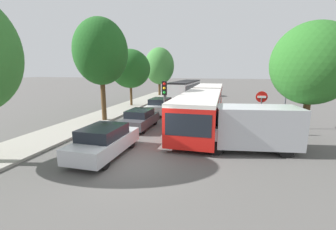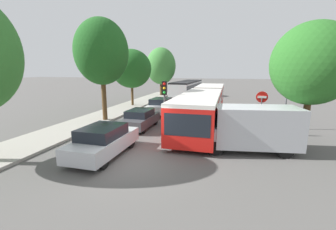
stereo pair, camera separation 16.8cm
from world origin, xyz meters
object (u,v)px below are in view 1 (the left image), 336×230
object	(u,v)px
tree_left_distant	(159,66)
no_entry_sign	(261,106)
queued_car_silver	(104,141)
queued_car_white	(160,106)
articulated_bus	(204,102)
queued_car_graphite	(140,119)
white_van	(251,127)
tree_right_near	(312,64)
traffic_light	(164,95)
tree_left_mid	(100,54)
city_bus_rear	(186,88)
tree_left_far	(130,70)
direction_sign_post	(286,93)

from	to	relation	value
tree_left_distant	no_entry_sign	bearing A→B (deg)	-58.20
queued_car_silver	queued_car_white	world-z (taller)	queued_car_silver
articulated_bus	queued_car_graphite	size ratio (longest dim) A/B	4.33
white_van	queued_car_silver	bearing A→B (deg)	11.66
queued_car_white	tree_right_near	bearing A→B (deg)	-125.51
queued_car_silver	traffic_light	world-z (taller)	traffic_light
articulated_bus	tree_left_mid	world-z (taller)	tree_left_mid
queued_car_white	tree_left_mid	world-z (taller)	tree_left_mid
traffic_light	tree_left_distant	size ratio (longest dim) A/B	0.45
city_bus_rear	queued_car_graphite	bearing A→B (deg)	-176.43
queued_car_white	white_van	xyz separation A→B (m)	(7.21, -8.47, 0.49)
white_van	tree_left_distant	distance (m)	25.61
queued_car_white	tree_left_distant	size ratio (longest dim) A/B	0.57
queued_car_graphite	tree_right_near	size ratio (longest dim) A/B	0.61
city_bus_rear	queued_car_white	xyz separation A→B (m)	(-0.15, -13.81, -0.65)
no_entry_sign	tree_left_distant	size ratio (longest dim) A/B	0.38
tree_left_far	tree_right_near	distance (m)	18.11
queued_car_silver	queued_car_graphite	xyz separation A→B (m)	(-0.21, 5.41, -0.07)
tree_left_mid	tree_left_distant	xyz separation A→B (m)	(-0.55, 18.51, -0.66)
direction_sign_post	tree_left_distant	xyz separation A→B (m)	(-14.06, 17.58, 2.13)
queued_car_graphite	city_bus_rear	bearing A→B (deg)	0.90
no_entry_sign	tree_left_distant	xyz separation A→B (m)	(-12.18, 19.65, 2.80)
queued_car_silver	tree_right_near	xyz separation A→B (m)	(9.71, 3.52, 3.65)
articulated_bus	no_entry_sign	distance (m)	5.39
queued_car_silver	articulated_bus	bearing A→B (deg)	-21.99
tree_right_near	no_entry_sign	bearing A→B (deg)	133.15
queued_car_graphite	tree_left_far	world-z (taller)	tree_left_far
tree_right_near	white_van	bearing A→B (deg)	-159.47
traffic_light	direction_sign_post	size ratio (longest dim) A/B	0.94
articulated_bus	tree_left_distant	size ratio (longest dim) A/B	2.27
tree_left_mid	tree_right_near	xyz separation A→B (m)	(13.54, -3.16, -0.94)
tree_left_far	white_van	bearing A→B (deg)	-45.79
tree_left_distant	queued_car_graphite	bearing A→B (deg)	-78.12
no_entry_sign	tree_left_mid	world-z (taller)	tree_left_mid
tree_right_near	articulated_bus	bearing A→B (deg)	134.49
articulated_bus	no_entry_sign	bearing A→B (deg)	45.80
queued_car_white	tree_left_mid	xyz separation A→B (m)	(-3.56, -4.27, 4.59)
city_bus_rear	white_van	size ratio (longest dim) A/B	2.18
tree_left_mid	tree_right_near	size ratio (longest dim) A/B	1.24
traffic_light	direction_sign_post	bearing A→B (deg)	99.47
tree_left_mid	tree_left_distant	distance (m)	18.53
white_van	city_bus_rear	bearing A→B (deg)	-80.41
queued_car_silver	tree_right_near	world-z (taller)	tree_right_near
tree_left_mid	tree_left_distant	world-z (taller)	tree_left_mid
articulated_bus	white_van	xyz separation A→B (m)	(2.96, -6.85, -0.22)
articulated_bus	tree_left_distant	xyz separation A→B (m)	(-8.37, 15.86, 3.22)
city_bus_rear	white_van	world-z (taller)	city_bus_rear
traffic_light	tree_right_near	bearing A→B (deg)	70.81
queued_car_silver	white_van	size ratio (longest dim) A/B	0.83
articulated_bus	queued_car_silver	size ratio (longest dim) A/B	3.94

